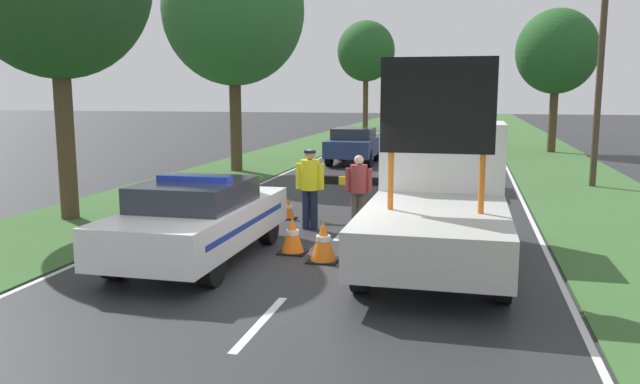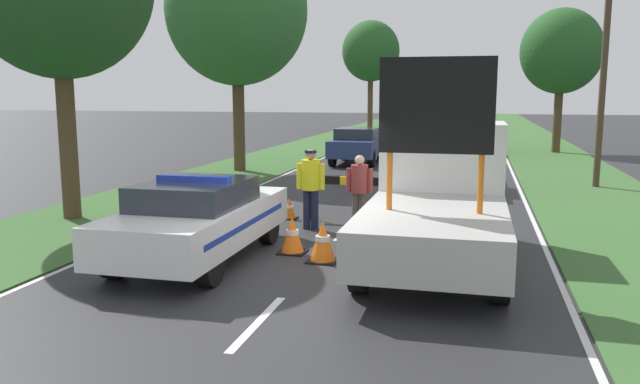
% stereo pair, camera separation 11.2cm
% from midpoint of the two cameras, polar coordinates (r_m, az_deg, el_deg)
% --- Properties ---
extents(ground_plane, '(160.00, 160.00, 0.00)m').
position_cam_midpoint_polar(ground_plane, '(10.24, -1.82, -7.66)').
color(ground_plane, '#28282B').
extents(lane_markings, '(8.15, 67.33, 0.01)m').
position_cam_midpoint_polar(lane_markings, '(28.65, 8.21, 3.11)').
color(lane_markings, silver).
rests_on(lane_markings, ground).
extents(grass_verge_left, '(3.88, 120.00, 0.03)m').
position_cam_midpoint_polar(grass_verge_left, '(30.84, -2.91, 3.63)').
color(grass_verge_left, '#38602D').
rests_on(grass_verge_left, ground).
extents(grass_verge_right, '(3.88, 120.00, 0.03)m').
position_cam_midpoint_polar(grass_verge_right, '(29.81, 20.11, 2.90)').
color(grass_verge_right, '#38602D').
rests_on(grass_verge_right, ground).
extents(police_car, '(1.90, 4.62, 1.53)m').
position_cam_midpoint_polar(police_car, '(11.23, -11.33, -2.38)').
color(police_car, white).
rests_on(police_car, ground).
extents(work_truck, '(2.27, 5.32, 3.48)m').
position_cam_midpoint_polar(work_truck, '(11.23, 10.57, -0.33)').
color(work_truck, white).
rests_on(work_truck, ground).
extents(road_barrier, '(3.01, 0.08, 1.04)m').
position_cam_midpoint_polar(road_barrier, '(14.29, 3.50, 0.68)').
color(road_barrier, black).
rests_on(road_barrier, ground).
extents(police_officer, '(0.63, 0.40, 1.75)m').
position_cam_midpoint_polar(police_officer, '(13.45, -1.17, 0.92)').
color(police_officer, '#191E38').
rests_on(police_officer, ground).
extents(pedestrian_civilian, '(0.58, 0.37, 1.62)m').
position_cam_midpoint_polar(pedestrian_civilian, '(13.45, 3.32, 0.54)').
color(pedestrian_civilian, brown).
rests_on(pedestrian_civilian, ground).
extents(traffic_cone_near_police, '(0.46, 0.46, 0.64)m').
position_cam_midpoint_polar(traffic_cone_near_police, '(15.42, 5.32, -0.78)').
color(traffic_cone_near_police, black).
rests_on(traffic_cone_near_police, ground).
extents(traffic_cone_centre_front, '(0.37, 0.37, 0.52)m').
position_cam_midpoint_polar(traffic_cone_centre_front, '(14.34, 6.13, -1.79)').
color(traffic_cone_centre_front, black).
rests_on(traffic_cone_centre_front, ground).
extents(traffic_cone_near_truck, '(0.53, 0.53, 0.73)m').
position_cam_midpoint_polar(traffic_cone_near_truck, '(10.99, 0.00, -4.53)').
color(traffic_cone_near_truck, black).
rests_on(traffic_cone_near_truck, ground).
extents(traffic_cone_behind_barrier, '(0.50, 0.50, 0.69)m').
position_cam_midpoint_polar(traffic_cone_behind_barrier, '(11.58, -2.81, -3.94)').
color(traffic_cone_behind_barrier, black).
rests_on(traffic_cone_behind_barrier, ground).
extents(traffic_cone_lane_edge, '(0.36, 0.36, 0.50)m').
position_cam_midpoint_polar(traffic_cone_lane_edge, '(14.69, -3.14, -1.52)').
color(traffic_cone_lane_edge, black).
rests_on(traffic_cone_lane_edge, ground).
extents(queued_car_van_white, '(1.77, 4.42, 1.46)m').
position_cam_midpoint_polar(queued_car_van_white, '(19.96, 11.70, 2.68)').
color(queued_car_van_white, silver).
rests_on(queued_car_van_white, ground).
extents(queued_car_hatch_blue, '(1.83, 3.91, 1.48)m').
position_cam_midpoint_polar(queued_car_hatch_blue, '(26.18, 3.00, 4.34)').
color(queued_car_hatch_blue, navy).
rests_on(queued_car_hatch_blue, ground).
extents(queued_car_wagon_maroon, '(1.72, 4.29, 1.47)m').
position_cam_midpoint_polar(queued_car_wagon_maroon, '(31.35, 12.87, 4.92)').
color(queued_car_wagon_maroon, maroon).
rests_on(queued_car_wagon_maroon, ground).
extents(queued_car_sedan_silver, '(1.76, 3.92, 1.67)m').
position_cam_midpoint_polar(queued_car_sedan_silver, '(38.29, 13.04, 5.74)').
color(queued_car_sedan_silver, '#B2B2B7').
rests_on(queued_car_sedan_silver, ground).
extents(roadside_tree_near_left, '(4.46, 4.46, 8.46)m').
position_cam_midpoint_polar(roadside_tree_near_left, '(49.87, 4.17, 12.69)').
color(roadside_tree_near_left, '#4C3823').
rests_on(roadside_tree_near_left, ground).
extents(roadside_tree_mid_left, '(3.87, 3.87, 6.94)m').
position_cam_midpoint_polar(roadside_tree_mid_left, '(32.84, 20.74, 11.89)').
color(roadside_tree_mid_left, '#4C3823').
rests_on(roadside_tree_mid_left, ground).
extents(roadside_tree_mid_right, '(5.16, 5.16, 8.61)m').
position_cam_midpoint_polar(roadside_tree_mid_right, '(23.78, -8.06, 16.09)').
color(roadside_tree_mid_right, '#4C3823').
rests_on(roadside_tree_mid_right, ground).
extents(utility_pole, '(1.20, 0.20, 7.13)m').
position_cam_midpoint_polar(utility_pole, '(21.22, 24.11, 10.29)').
color(utility_pole, '#473828').
rests_on(utility_pole, ground).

